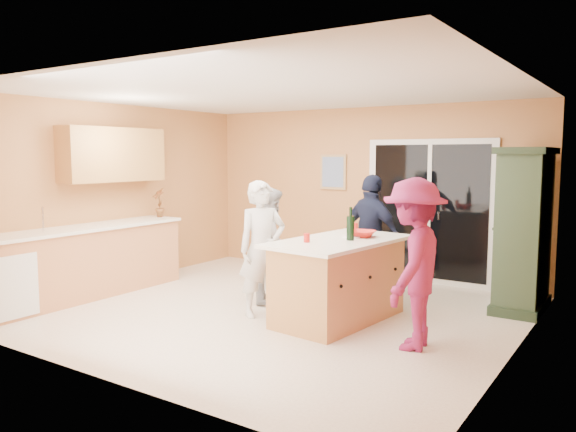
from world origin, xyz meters
The scene contains 22 objects.
floor centered at (0.00, 0.00, 0.00)m, with size 5.50×5.50×0.00m, color #EFE3CE.
ceiling centered at (0.00, 0.00, 2.60)m, with size 5.50×5.00×0.10m, color silver.
wall_back centered at (0.00, 2.50, 1.30)m, with size 5.50×0.10×2.60m, color #E1915C.
wall_front centered at (0.00, -2.50, 1.30)m, with size 5.50×0.10×2.60m, color #E1915C.
wall_left centered at (-2.75, 0.00, 1.30)m, with size 0.10×5.00×2.60m, color #E1915C.
wall_right centered at (2.75, 0.00, 1.30)m, with size 0.10×5.00×2.60m, color #E1915C.
left_cabinet_run centered at (-2.45, -1.05, 0.46)m, with size 0.65×3.05×1.24m.
upper_cabinets centered at (-2.58, -0.20, 1.88)m, with size 0.35×1.60×0.75m, color #C0794A.
sliding_door centered at (1.05, 2.46, 1.05)m, with size 1.90×0.07×2.10m.
framed_picture centered at (-0.55, 2.48, 1.60)m, with size 0.46×0.04×0.56m.
kitchen_island centered at (0.84, 0.09, 0.44)m, with size 1.15×1.86×0.93m.
green_hutch centered at (2.49, 1.70, 0.95)m, with size 0.56×1.07×1.96m.
woman_white centered at (0.01, -0.23, 0.79)m, with size 0.58×0.38×1.58m, color silver.
woman_grey centered at (-0.28, 0.36, 0.73)m, with size 0.71×0.55×1.46m, color #AFAFB2.
woman_navy centered at (0.68, 1.30, 0.81)m, with size 0.95×0.40×1.62m, color #171F34.
woman_magenta centered at (1.88, -0.32, 0.83)m, with size 1.07×0.62×1.66m, color #942052.
serving_bowl centered at (0.98, 0.40, 0.97)m, with size 0.31×0.31×0.08m, color red.
tulip_vase centered at (-2.45, 0.52, 1.16)m, with size 0.23×0.16×0.44m, color red.
tumbler_near centered at (0.72, 0.72, 0.99)m, with size 0.08×0.08×0.12m, color red.
tumbler_far centered at (0.65, -0.29, 0.98)m, with size 0.07×0.07×0.10m, color red.
wine_bottle centered at (0.97, 0.11, 1.07)m, with size 0.09×0.09×0.37m.
white_plate centered at (0.88, 0.35, 0.94)m, with size 0.24×0.24×0.02m, color white.
Camera 1 is at (3.79, -5.43, 1.87)m, focal length 35.00 mm.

